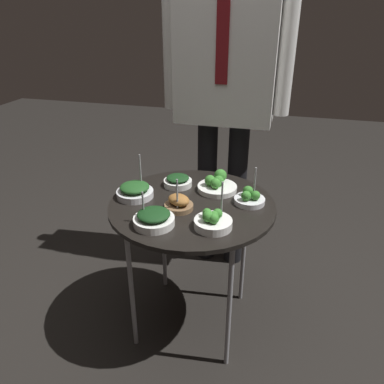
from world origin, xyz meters
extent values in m
plane|color=black|center=(0.00, 0.00, 0.00)|extent=(8.00, 8.00, 0.00)
cylinder|color=black|center=(0.00, 0.00, 0.63)|extent=(0.69, 0.69, 0.02)
cylinder|color=gray|center=(0.21, -0.21, 0.31)|extent=(0.02, 0.02, 0.62)
cylinder|color=gray|center=(-0.21, -0.21, 0.31)|extent=(0.02, 0.02, 0.62)
cylinder|color=gray|center=(0.21, 0.21, 0.31)|extent=(0.02, 0.02, 0.62)
cylinder|color=gray|center=(-0.21, 0.21, 0.31)|extent=(0.02, 0.02, 0.62)
cylinder|color=brown|center=(-0.04, -0.06, 0.65)|extent=(0.12, 0.12, 0.02)
ellipsoid|color=#93602D|center=(-0.04, -0.06, 0.68)|extent=(0.12, 0.11, 0.04)
cylinder|color=#939399|center=(-0.03, -0.09, 0.71)|extent=(0.01, 0.01, 0.14)
cylinder|color=white|center=(0.08, 0.14, 0.65)|extent=(0.17, 0.17, 0.02)
sphere|color=#387F2D|center=(0.08, 0.14, 0.69)|extent=(0.05, 0.05, 0.05)
sphere|color=#387F2D|center=(0.08, 0.19, 0.69)|extent=(0.06, 0.06, 0.06)
sphere|color=#387F2D|center=(0.04, 0.14, 0.69)|extent=(0.05, 0.05, 0.05)
sphere|color=#387F2D|center=(0.07, 0.11, 0.69)|extent=(0.05, 0.05, 0.05)
cylinder|color=white|center=(-0.11, 0.14, 0.65)|extent=(0.13, 0.13, 0.03)
ellipsoid|color=#143816|center=(-0.11, 0.14, 0.68)|extent=(0.10, 0.10, 0.02)
cylinder|color=silver|center=(0.23, 0.06, 0.65)|extent=(0.13, 0.13, 0.02)
sphere|color=#387F2D|center=(0.25, 0.05, 0.68)|extent=(0.04, 0.04, 0.04)
sphere|color=#387F2D|center=(0.22, 0.09, 0.68)|extent=(0.04, 0.04, 0.04)
sphere|color=#387F2D|center=(0.22, 0.04, 0.68)|extent=(0.04, 0.04, 0.04)
cylinder|color=#939399|center=(0.24, 0.09, 0.71)|extent=(0.01, 0.01, 0.14)
cylinder|color=silver|center=(-0.25, -0.01, 0.65)|extent=(0.16, 0.16, 0.03)
ellipsoid|color=#1E4C1E|center=(-0.25, -0.01, 0.69)|extent=(0.12, 0.12, 0.03)
cylinder|color=#939399|center=(-0.23, 0.03, 0.73)|extent=(0.01, 0.01, 0.18)
cylinder|color=white|center=(0.12, -0.16, 0.66)|extent=(0.14, 0.14, 0.03)
sphere|color=#387F2D|center=(0.13, -0.16, 0.69)|extent=(0.03, 0.03, 0.03)
sphere|color=#387F2D|center=(0.14, -0.15, 0.69)|extent=(0.04, 0.04, 0.04)
sphere|color=#387F2D|center=(0.10, -0.15, 0.69)|extent=(0.03, 0.03, 0.03)
sphere|color=#387F2D|center=(0.11, -0.18, 0.69)|extent=(0.04, 0.04, 0.04)
sphere|color=#387F2D|center=(0.13, -0.19, 0.69)|extent=(0.04, 0.04, 0.04)
cylinder|color=#939399|center=(0.15, -0.13, 0.73)|extent=(0.01, 0.01, 0.17)
cylinder|color=white|center=(-0.09, -0.20, 0.66)|extent=(0.15, 0.15, 0.03)
ellipsoid|color=#143816|center=(-0.09, -0.20, 0.69)|extent=(0.12, 0.12, 0.03)
cylinder|color=#939399|center=(-0.13, -0.20, 0.71)|extent=(0.01, 0.01, 0.13)
cylinder|color=black|center=(-0.06, 0.53, 0.42)|extent=(0.11, 0.11, 0.84)
cylinder|color=black|center=(0.11, 0.53, 0.42)|extent=(0.11, 0.11, 0.84)
cube|color=white|center=(0.03, 0.53, 1.16)|extent=(0.48, 0.23, 0.63)
cube|color=maroon|center=(0.03, 0.42, 1.24)|extent=(0.06, 0.01, 0.38)
cylinder|color=white|center=(-0.25, 0.53, 1.19)|extent=(0.08, 0.08, 0.58)
cylinder|color=white|center=(0.30, 0.53, 1.19)|extent=(0.08, 0.08, 0.58)
camera|label=1|loc=(0.35, -1.32, 1.37)|focal=35.00mm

